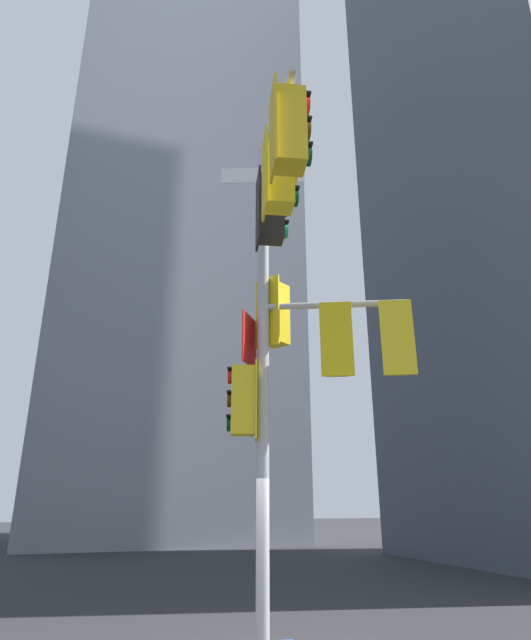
{
  "coord_description": "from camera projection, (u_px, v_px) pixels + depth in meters",
  "views": [
    {
      "loc": [
        -2.41,
        -7.21,
        2.2
      ],
      "look_at": [
        0.05,
        0.04,
        4.88
      ],
      "focal_mm": 29.13,
      "sensor_mm": 36.0,
      "label": 1
    }
  ],
  "objects": [
    {
      "name": "building_mid_block",
      "position": [
        179.0,
        168.0,
        39.68
      ],
      "size": [
        14.47,
        14.47,
        52.62
      ],
      "primitive_type": "cube",
      "color": "#9399A3",
      "rests_on": "ground"
    },
    {
      "name": "building_tower_right",
      "position": [
        519.0,
        91.0,
        26.64
      ],
      "size": [
        12.36,
        12.36,
        44.21
      ],
      "primitive_type": "cube",
      "color": "#4C5460",
      "rests_on": "ground"
    },
    {
      "name": "signal_pole_assembly",
      "position": [
        290.0,
        302.0,
        7.45
      ],
      "size": [
        2.89,
        3.42,
        7.99
      ],
      "color": "#B2B2B5",
      "rests_on": "ground"
    }
  ]
}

